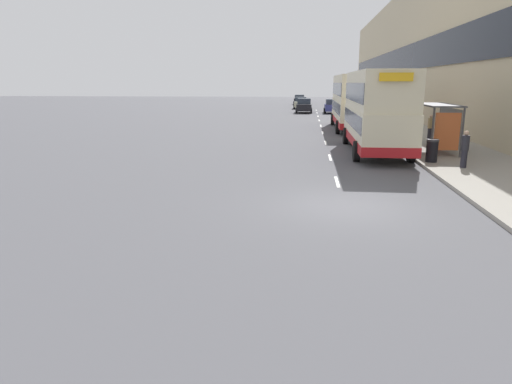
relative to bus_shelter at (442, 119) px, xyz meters
The scene contains 23 objects.
ground_plane 12.55m from the bus_shelter, 117.71° to the right, with size 220.00×220.00×0.00m, color #515156.
pavement 27.58m from the bus_shelter, 88.48° to the left, with size 5.00×93.00×0.14m.
terrace_facade 28.37m from the bus_shelter, 80.27° to the left, with size 3.10×93.00×13.86m.
lane_mark_0 9.61m from the bus_shelter, 127.75° to the right, with size 0.12×2.00×0.01m.
lane_mark_1 6.27m from the bus_shelter, 164.77° to the right, with size 0.12×2.00×0.01m.
lane_mark_2 7.44m from the bus_shelter, 143.24° to the left, with size 0.12×2.00×0.01m.
lane_mark_3 11.87m from the bus_shelter, 119.51° to the left, with size 0.12×2.00×0.01m.
lane_mark_4 17.19m from the bus_shelter, 109.75° to the left, with size 0.12×2.00×0.01m.
lane_mark_5 22.79m from the bus_shelter, 104.72° to the left, with size 0.12×2.00×0.01m.
lane_mark_6 28.50m from the bus_shelter, 101.71° to the left, with size 0.12×2.00×0.01m.
lane_mark_7 34.27m from the bus_shelter, 99.71° to the left, with size 0.12×2.00×0.01m.
lane_mark_8 40.08m from the bus_shelter, 98.29° to the left, with size 0.12×2.00×0.01m.
bus_shelter is the anchor object (origin of this frame).
double_decker_bus_near 3.36m from the bus_shelter, behind, with size 2.85×10.13×4.30m.
double_decker_bus_ahead 13.59m from the bus_shelter, 104.62° to the left, with size 2.85×11.43×4.30m.
car_0 57.18m from the bus_shelter, 98.47° to the left, with size 2.01×3.85×1.66m.
car_1 44.06m from the bus_shelter, 100.45° to the left, with size 2.02×4.50×1.65m.
car_2 34.68m from the bus_shelter, 102.36° to the left, with size 2.05×4.15×1.78m.
car_3 33.61m from the bus_shelter, 96.71° to the left, with size 2.01×3.85×1.73m.
pedestrian_at_shelter 5.34m from the bus_shelter, 81.55° to the left, with size 0.32×0.32×1.61m.
pedestrian_1 1.85m from the bus_shelter, 150.50° to the right, with size 0.32×0.32×1.62m.
pedestrian_2 4.63m from the bus_shelter, 92.84° to the right, with size 0.32×0.32×1.59m.
litter_bin 3.62m from the bus_shelter, 111.01° to the right, with size 0.55×0.55×1.05m.
Camera 1 is at (-1.20, -13.81, 3.72)m, focal length 32.00 mm.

